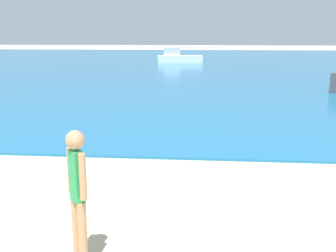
# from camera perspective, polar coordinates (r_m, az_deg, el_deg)

# --- Properties ---
(water) EXTENTS (160.00, 60.00, 0.06)m
(water) POSITION_cam_1_polar(r_m,az_deg,el_deg) (38.60, 4.73, 8.75)
(water) COLOR #1E6B9E
(water) RESTS_ON ground
(person_standing) EXTENTS (0.28, 0.30, 1.64)m
(person_standing) POSITION_cam_1_polar(r_m,az_deg,el_deg) (4.86, -12.45, -8.73)
(person_standing) COLOR tan
(person_standing) RESTS_ON ground
(boat_far) EXTENTS (4.21, 1.91, 1.38)m
(boat_far) POSITION_cam_1_polar(r_m,az_deg,el_deg) (38.02, 1.40, 9.50)
(boat_far) COLOR white
(boat_far) RESTS_ON water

